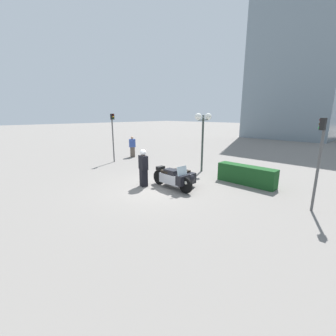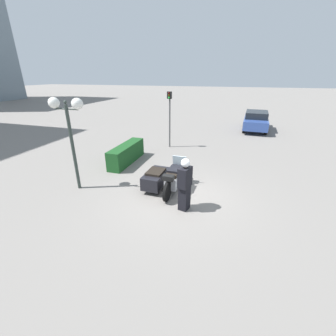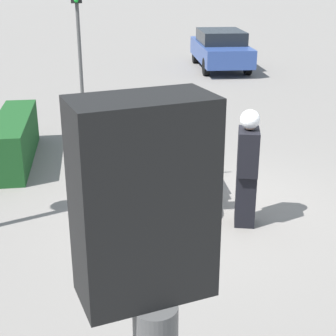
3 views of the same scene
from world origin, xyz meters
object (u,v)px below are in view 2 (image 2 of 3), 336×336
officer_rider (185,183)px  hedge_bush_curbside (127,154)px  twin_lamp_post (68,117)px  traffic_light_near (170,112)px  police_motorcycle (165,177)px  parked_car_background (256,120)px

officer_rider → hedge_bush_curbside: 5.09m
twin_lamp_post → traffic_light_near: twin_lamp_post is taller
police_motorcycle → officer_rider: officer_rider is taller
police_motorcycle → traffic_light_near: size_ratio=0.76×
officer_rider → police_motorcycle: bearing=-34.8°
traffic_light_near → parked_car_background: size_ratio=0.73×
police_motorcycle → parked_car_background: bearing=-16.5°
officer_rider → traffic_light_near: traffic_light_near is taller
police_motorcycle → hedge_bush_curbside: police_motorcycle is taller
hedge_bush_curbside → traffic_light_near: 3.82m
parked_car_background → hedge_bush_curbside: bearing=148.6°
officer_rider → twin_lamp_post: size_ratio=0.52×
officer_rider → twin_lamp_post: bearing=11.7°
officer_rider → traffic_light_near: 7.07m
officer_rider → parked_car_background: officer_rider is taller
officer_rider → parked_car_background: size_ratio=0.40×
police_motorcycle → traffic_light_near: (5.24, 1.41, 1.69)m
twin_lamp_post → hedge_bush_curbside: bearing=-9.5°
traffic_light_near → parked_car_background: 8.46m
hedge_bush_curbside → traffic_light_near: bearing=-22.7°
officer_rider → twin_lamp_post: twin_lamp_post is taller
police_motorcycle → traffic_light_near: traffic_light_near is taller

